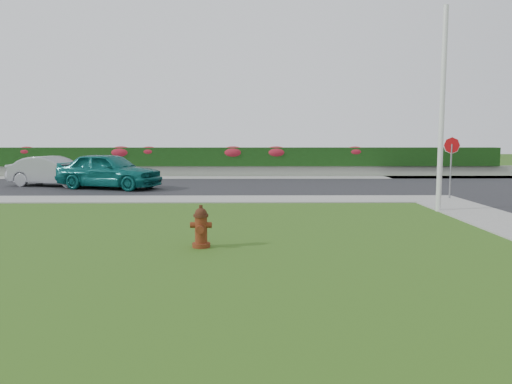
{
  "coord_description": "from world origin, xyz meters",
  "views": [
    {
      "loc": [
        0.19,
        -9.34,
        2.3
      ],
      "look_at": [
        0.31,
        3.4,
        0.9
      ],
      "focal_mm": 35.0,
      "sensor_mm": 36.0,
      "label": 1
    }
  ],
  "objects_px": {
    "fire_hydrant": "(201,227)",
    "stop_sign": "(451,153)",
    "utility_pole": "(442,110)",
    "sedan_silver": "(54,171)",
    "sedan_teal": "(109,171)"
  },
  "relations": [
    {
      "from": "fire_hydrant",
      "to": "stop_sign",
      "type": "bearing_deg",
      "value": 44.91
    },
    {
      "from": "utility_pole",
      "to": "stop_sign",
      "type": "xyz_separation_m",
      "value": [
        1.58,
        3.07,
        -1.42
      ]
    },
    {
      "from": "fire_hydrant",
      "to": "sedan_silver",
      "type": "relative_size",
      "value": 0.21
    },
    {
      "from": "fire_hydrant",
      "to": "utility_pole",
      "type": "relative_size",
      "value": 0.14
    },
    {
      "from": "sedan_teal",
      "to": "stop_sign",
      "type": "bearing_deg",
      "value": -85.95
    },
    {
      "from": "fire_hydrant",
      "to": "sedan_silver",
      "type": "xyz_separation_m",
      "value": [
        -8.16,
        12.97,
        0.31
      ]
    },
    {
      "from": "sedan_silver",
      "to": "fire_hydrant",
      "type": "bearing_deg",
      "value": -132.89
    },
    {
      "from": "fire_hydrant",
      "to": "sedan_teal",
      "type": "distance_m",
      "value": 12.91
    },
    {
      "from": "sedan_teal",
      "to": "sedan_silver",
      "type": "height_order",
      "value": "sedan_teal"
    },
    {
      "from": "sedan_teal",
      "to": "sedan_silver",
      "type": "bearing_deg",
      "value": 86.75
    },
    {
      "from": "sedan_teal",
      "to": "utility_pole",
      "type": "xyz_separation_m",
      "value": [
        12.15,
        -6.7,
        2.29
      ]
    },
    {
      "from": "fire_hydrant",
      "to": "sedan_teal",
      "type": "relative_size",
      "value": 0.19
    },
    {
      "from": "fire_hydrant",
      "to": "sedan_teal",
      "type": "bearing_deg",
      "value": 115.06
    },
    {
      "from": "sedan_silver",
      "to": "stop_sign",
      "type": "height_order",
      "value": "stop_sign"
    },
    {
      "from": "sedan_teal",
      "to": "stop_sign",
      "type": "distance_m",
      "value": 14.23
    }
  ]
}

